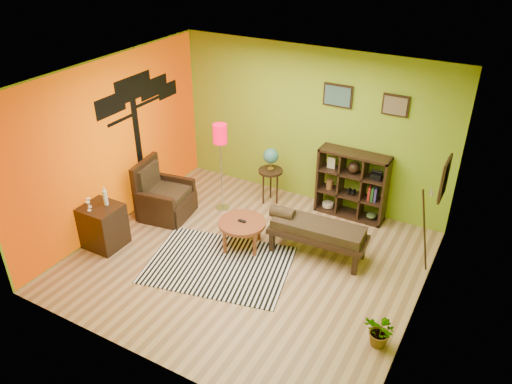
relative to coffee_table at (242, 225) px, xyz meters
The scene contains 11 objects.
ground 0.57m from the coffee_table, 48.96° to the right, with size 5.00×5.00×0.00m, color tan.
room_shell 1.45m from the coffee_table, 59.28° to the right, with size 5.04×4.54×2.82m.
zebra_rug 0.72m from the coffee_table, 95.58° to the right, with size 2.11×1.51×0.01m, color white.
coffee_table is the anchor object (origin of this frame).
armchair 1.70m from the coffee_table, behind, with size 0.93×0.93×0.99m.
side_cabinet 2.20m from the coffee_table, 151.71° to the right, with size 0.60×0.55×1.03m.
floor_lamp 1.51m from the coffee_table, 137.70° to the left, with size 0.24×0.24×1.62m.
globe_table 1.52m from the coffee_table, 100.11° to the left, with size 0.44×0.44×1.07m.
cube_shelf 2.10m from the coffee_table, 55.64° to the left, with size 1.20×0.35×1.20m.
bench 1.14m from the coffee_table, 18.42° to the left, with size 1.55×0.63×0.70m.
potted_plant 2.74m from the coffee_table, 20.94° to the right, with size 0.40×0.44×0.34m, color #26661E.
Camera 1 is at (3.11, -5.29, 4.70)m, focal length 35.00 mm.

